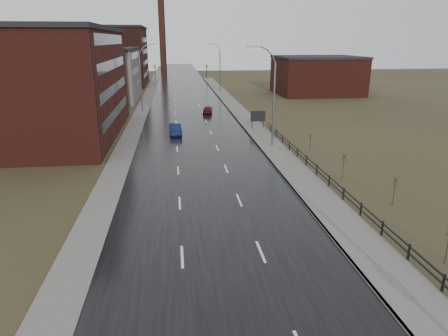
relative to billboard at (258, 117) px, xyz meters
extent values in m
cube|color=black|center=(-9.10, 14.12, -1.68)|extent=(14.00, 300.00, 0.06)
cube|color=#595651|center=(-0.50, -10.88, -1.62)|extent=(3.20, 180.00, 0.18)
cube|color=slate|center=(-2.02, -10.88, -1.62)|extent=(0.16, 180.00, 0.18)
cube|color=#595651|center=(-17.30, 14.12, -1.65)|extent=(2.40, 260.00, 0.12)
cube|color=#471914|center=(-30.10, -0.88, 4.79)|extent=(22.00, 28.00, 13.00)
cube|color=black|center=(-30.10, -0.88, 11.54)|extent=(22.44, 28.56, 0.50)
cube|color=black|center=(-19.12, -0.88, 1.29)|extent=(0.06, 22.40, 1.20)
cube|color=black|center=(-19.12, -0.88, 4.29)|extent=(0.06, 22.40, 1.20)
cube|color=black|center=(-19.12, -0.88, 7.29)|extent=(0.06, 22.40, 1.20)
cube|color=black|center=(-19.12, -0.88, 10.29)|extent=(0.06, 22.40, 1.20)
cube|color=slate|center=(-27.10, 32.12, 3.29)|extent=(16.00, 20.00, 10.00)
cube|color=black|center=(-27.10, 32.12, 8.54)|extent=(16.32, 20.40, 0.50)
cube|color=black|center=(-19.12, 32.12, 1.29)|extent=(0.06, 16.00, 1.20)
cube|color=black|center=(-19.12, 32.12, 4.29)|extent=(0.06, 16.00, 1.20)
cube|color=black|center=(-19.12, 32.12, 7.29)|extent=(0.06, 16.00, 1.20)
cube|color=#331611|center=(-32.10, 62.12, 5.79)|extent=(26.00, 24.00, 15.00)
cube|color=black|center=(-32.10, 62.12, 13.54)|extent=(26.52, 24.48, 0.50)
cube|color=black|center=(-19.12, 62.12, 1.29)|extent=(0.06, 19.20, 1.20)
cube|color=black|center=(-19.12, 62.12, 4.29)|extent=(0.06, 19.20, 1.20)
cube|color=black|center=(-19.12, 62.12, 7.29)|extent=(0.06, 19.20, 1.20)
cube|color=black|center=(-19.12, 62.12, 10.29)|extent=(0.06, 19.20, 1.20)
cube|color=#471914|center=(21.20, 36.12, 2.29)|extent=(18.00, 16.00, 8.00)
cube|color=black|center=(21.20, 36.12, 6.54)|extent=(18.36, 16.32, 0.50)
cylinder|color=#331611|center=(-15.10, 104.12, 13.29)|extent=(2.40, 2.40, 30.00)
cylinder|color=slate|center=(-0.30, -9.88, 3.04)|extent=(0.24, 0.24, 9.50)
cylinder|color=slate|center=(-0.47, -9.88, 8.19)|extent=(0.51, 0.14, 0.98)
cylinder|color=slate|center=(-0.94, -9.88, 8.91)|extent=(0.81, 0.14, 0.81)
cylinder|color=slate|center=(-1.66, -9.88, 9.38)|extent=(0.98, 0.14, 0.51)
cylinder|color=slate|center=(-2.50, -9.88, 9.55)|extent=(1.01, 0.14, 0.14)
cube|color=slate|center=(-3.19, -9.88, 9.50)|extent=(0.70, 0.28, 0.18)
cube|color=silver|center=(-3.19, -9.88, 9.40)|extent=(0.50, 0.20, 0.04)
cylinder|color=slate|center=(-17.10, 16.12, 3.04)|extent=(0.24, 0.24, 9.50)
cylinder|color=slate|center=(-16.93, 16.12, 8.19)|extent=(0.51, 0.14, 0.98)
cylinder|color=slate|center=(-16.46, 16.12, 8.91)|extent=(0.81, 0.14, 0.81)
cylinder|color=slate|center=(-15.74, 16.12, 9.38)|extent=(0.98, 0.14, 0.51)
cylinder|color=slate|center=(-14.90, 16.12, 9.55)|extent=(1.01, 0.14, 0.14)
cube|color=slate|center=(-14.21, 16.12, 9.50)|extent=(0.70, 0.28, 0.18)
cube|color=silver|center=(-14.21, 16.12, 9.40)|extent=(0.50, 0.20, 0.04)
cylinder|color=slate|center=(-0.30, 44.12, 3.04)|extent=(0.24, 0.24, 9.50)
cylinder|color=slate|center=(-0.47, 44.12, 8.19)|extent=(0.51, 0.14, 0.98)
cylinder|color=slate|center=(-0.94, 44.12, 8.91)|extent=(0.81, 0.14, 0.81)
cylinder|color=slate|center=(-1.66, 44.12, 9.38)|extent=(0.98, 0.14, 0.51)
cylinder|color=slate|center=(-2.50, 44.12, 9.55)|extent=(1.01, 0.14, 0.14)
cube|color=slate|center=(-3.19, 44.12, 9.50)|extent=(0.70, 0.28, 0.18)
cube|color=silver|center=(-3.19, 44.12, 9.40)|extent=(0.50, 0.20, 0.04)
cube|color=black|center=(1.20, -38.88, -1.16)|extent=(0.10, 0.10, 1.10)
cube|color=black|center=(1.20, -35.88, -1.16)|extent=(0.10, 0.10, 1.10)
cube|color=black|center=(1.20, -32.88, -1.16)|extent=(0.10, 0.10, 1.10)
cube|color=black|center=(1.20, -29.88, -1.16)|extent=(0.10, 0.10, 1.10)
cube|color=black|center=(1.20, -26.88, -1.16)|extent=(0.10, 0.10, 1.10)
cube|color=black|center=(1.20, -23.88, -1.16)|extent=(0.10, 0.10, 1.10)
cube|color=black|center=(1.20, -20.88, -1.16)|extent=(0.10, 0.10, 1.10)
cube|color=black|center=(1.20, -17.88, -1.16)|extent=(0.10, 0.10, 1.10)
cube|color=black|center=(1.20, -14.88, -1.16)|extent=(0.10, 0.10, 1.10)
cube|color=black|center=(1.20, -11.88, -1.16)|extent=(0.10, 0.10, 1.10)
cube|color=black|center=(1.20, -8.88, -1.16)|extent=(0.10, 0.10, 1.10)
cube|color=black|center=(1.20, -5.88, -1.16)|extent=(0.10, 0.10, 1.10)
cube|color=black|center=(1.20, -2.88, -1.16)|extent=(0.10, 0.10, 1.10)
cube|color=black|center=(1.20, -27.38, -0.76)|extent=(0.08, 53.00, 0.10)
cube|color=black|center=(1.20, -27.38, -1.16)|extent=(0.08, 53.00, 0.10)
cylinder|color=#382D23|center=(3.17, -36.29, -0.86)|extent=(0.08, 0.08, 1.70)
cylinder|color=#382D23|center=(4.53, -28.21, -0.84)|extent=(0.08, 0.08, 1.75)
cylinder|color=#382D23|center=(4.58, -28.21, 0.30)|extent=(0.04, 0.59, 0.69)
cylinder|color=#382D23|center=(4.55, -28.17, 0.30)|extent=(0.56, 0.22, 0.70)
cylinder|color=#382D23|center=(4.49, -28.18, 0.30)|extent=(0.34, 0.50, 0.71)
cylinder|color=#382D23|center=(4.49, -28.24, 0.30)|extent=(0.34, 0.50, 0.71)
cylinder|color=#382D23|center=(4.55, -28.26, 0.30)|extent=(0.56, 0.22, 0.70)
cylinder|color=#382D23|center=(3.19, -22.04, -0.82)|extent=(0.08, 0.08, 1.79)
cylinder|color=#382D23|center=(3.24, -22.04, 0.34)|extent=(0.04, 0.60, 0.71)
cylinder|color=#382D23|center=(3.21, -21.99, 0.34)|extent=(0.57, 0.23, 0.71)
cylinder|color=#382D23|center=(3.15, -22.01, 0.34)|extent=(0.34, 0.51, 0.72)
cylinder|color=#382D23|center=(3.15, -22.07, 0.34)|extent=(0.34, 0.51, 0.72)
cylinder|color=#382D23|center=(3.21, -22.09, 0.34)|extent=(0.57, 0.23, 0.71)
cylinder|color=#382D23|center=(3.55, -12.00, -1.03)|extent=(0.08, 0.08, 1.37)
cylinder|color=#382D23|center=(3.60, -12.00, -0.13)|extent=(0.04, 0.47, 0.55)
cylinder|color=#382D23|center=(3.57, -11.95, -0.13)|extent=(0.45, 0.18, 0.56)
cylinder|color=#382D23|center=(3.51, -11.97, -0.13)|extent=(0.27, 0.40, 0.56)
cylinder|color=#382D23|center=(3.51, -12.03, -0.13)|extent=(0.27, 0.40, 0.56)
cylinder|color=#382D23|center=(3.57, -12.05, -0.13)|extent=(0.45, 0.18, 0.56)
cube|color=black|center=(-0.79, 0.06, -0.81)|extent=(0.10, 0.10, 1.80)
cube|color=black|center=(0.79, 0.06, -0.81)|extent=(0.10, 0.10, 1.80)
cube|color=silver|center=(0.00, 0.01, 0.08)|extent=(1.99, 0.08, 1.39)
cube|color=black|center=(0.00, -0.04, 0.08)|extent=(2.09, 0.04, 1.49)
cylinder|color=black|center=(-17.10, 74.12, 0.89)|extent=(0.16, 0.16, 5.20)
imported|color=black|center=(-17.10, 74.12, 3.04)|extent=(0.58, 2.73, 1.10)
sphere|color=#FF190C|center=(-17.10, 73.97, 3.34)|extent=(0.18, 0.18, 0.18)
cylinder|color=black|center=(-1.10, 74.12, 0.89)|extent=(0.16, 0.16, 5.20)
imported|color=black|center=(-1.10, 74.12, 3.04)|extent=(0.58, 2.73, 1.10)
sphere|color=#FF190C|center=(-1.10, 73.97, 3.34)|extent=(0.18, 0.18, 0.18)
imported|color=#0E1748|center=(-11.54, -2.54, -1.01)|extent=(1.74, 4.35, 1.41)
imported|color=#4F0D14|center=(-5.99, 12.96, -1.06)|extent=(2.00, 3.99, 1.30)
camera|label=1|loc=(-11.50, -54.25, 10.19)|focal=32.00mm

